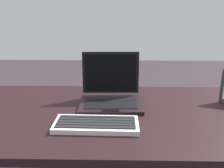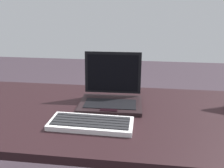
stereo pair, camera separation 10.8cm
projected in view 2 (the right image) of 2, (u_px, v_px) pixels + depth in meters
The scene contains 3 objects.
desk at pixel (99, 125), 1.08m from camera, with size 1.74×0.68×0.71m.
laptop_front at pixel (111, 94), 1.12m from camera, with size 0.30×0.24×0.24m.
external_keyboard at pixel (91, 123), 0.92m from camera, with size 0.34×0.14×0.02m.
Camera 2 is at (0.18, -0.94, 1.18)m, focal length 37.06 mm.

